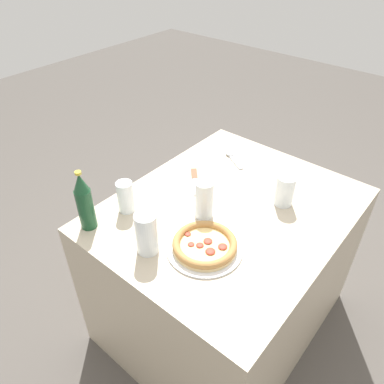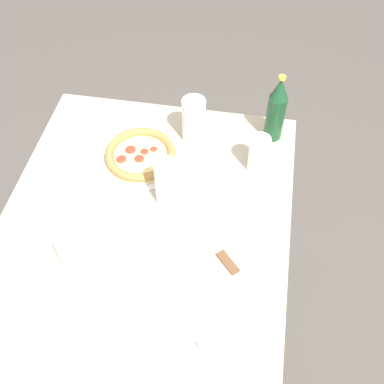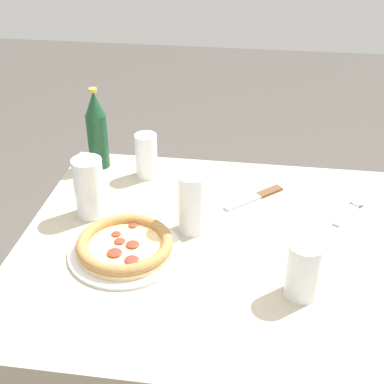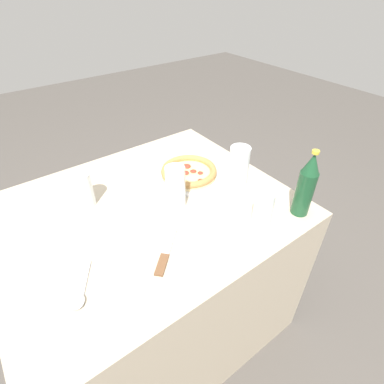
{
  "view_description": "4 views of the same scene",
  "coord_description": "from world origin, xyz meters",
  "px_view_note": "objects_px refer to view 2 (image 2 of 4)",
  "views": [
    {
      "loc": [
        0.96,
        0.61,
        1.65
      ],
      "look_at": [
        0.1,
        -0.11,
        0.79
      ],
      "focal_mm": 35.0,
      "sensor_mm": 36.0,
      "label": 1
    },
    {
      "loc": [
        -0.75,
        -0.27,
        1.84
      ],
      "look_at": [
        0.09,
        -0.12,
        0.77
      ],
      "focal_mm": 45.0,
      "sensor_mm": 36.0,
      "label": 2
    },
    {
      "loc": [
        -0.05,
        1.01,
        1.48
      ],
      "look_at": [
        0.1,
        -0.08,
        0.8
      ],
      "focal_mm": 50.0,
      "sensor_mm": 36.0,
      "label": 3
    },
    {
      "loc": [
        -0.35,
        -0.74,
        1.4
      ],
      "look_at": [
        0.15,
        -0.08,
        0.76
      ],
      "focal_mm": 28.0,
      "sensor_mm": 36.0,
      "label": 4
    }
  ],
  "objects_px": {
    "spoon": "(197,338)",
    "glass_mango_juice": "(194,122)",
    "pizza_margherita": "(141,156)",
    "glass_iced_tea": "(167,184)",
    "knife": "(217,250)",
    "glass_orange_juice": "(73,254)",
    "glass_cola": "(258,156)",
    "beer_bottle": "(277,109)"
  },
  "relations": [
    {
      "from": "spoon",
      "to": "glass_mango_juice",
      "type": "bearing_deg",
      "value": 10.3
    },
    {
      "from": "pizza_margherita",
      "to": "glass_iced_tea",
      "type": "xyz_separation_m",
      "value": [
        -0.14,
        -0.11,
        0.05
      ]
    },
    {
      "from": "pizza_margherita",
      "to": "knife",
      "type": "bearing_deg",
      "value": -135.75
    },
    {
      "from": "glass_orange_juice",
      "to": "knife",
      "type": "xyz_separation_m",
      "value": [
        0.11,
        -0.36,
        -0.05
      ]
    },
    {
      "from": "glass_orange_juice",
      "to": "knife",
      "type": "bearing_deg",
      "value": -73.61
    },
    {
      "from": "pizza_margherita",
      "to": "glass_cola",
      "type": "distance_m",
      "value": 0.37
    },
    {
      "from": "pizza_margherita",
      "to": "glass_mango_juice",
      "type": "xyz_separation_m",
      "value": [
        0.13,
        -0.15,
        0.05
      ]
    },
    {
      "from": "pizza_margherita",
      "to": "glass_iced_tea",
      "type": "relative_size",
      "value": 1.71
    },
    {
      "from": "beer_bottle",
      "to": "knife",
      "type": "distance_m",
      "value": 0.5
    },
    {
      "from": "beer_bottle",
      "to": "knife",
      "type": "relative_size",
      "value": 1.56
    },
    {
      "from": "glass_mango_juice",
      "to": "beer_bottle",
      "type": "bearing_deg",
      "value": -78.17
    },
    {
      "from": "glass_iced_tea",
      "to": "knife",
      "type": "relative_size",
      "value": 0.99
    },
    {
      "from": "glass_iced_tea",
      "to": "spoon",
      "type": "bearing_deg",
      "value": -159.04
    },
    {
      "from": "glass_cola",
      "to": "beer_bottle",
      "type": "distance_m",
      "value": 0.17
    },
    {
      "from": "glass_iced_tea",
      "to": "spoon",
      "type": "distance_m",
      "value": 0.44
    },
    {
      "from": "glass_cola",
      "to": "glass_orange_juice",
      "type": "xyz_separation_m",
      "value": [
        -0.42,
        0.44,
        -0.0
      ]
    },
    {
      "from": "pizza_margherita",
      "to": "glass_iced_tea",
      "type": "bearing_deg",
      "value": -140.7
    },
    {
      "from": "glass_mango_juice",
      "to": "spoon",
      "type": "height_order",
      "value": "glass_mango_juice"
    },
    {
      "from": "glass_orange_juice",
      "to": "knife",
      "type": "height_order",
      "value": "glass_orange_juice"
    },
    {
      "from": "pizza_margherita",
      "to": "knife",
      "type": "xyz_separation_m",
      "value": [
        -0.29,
        -0.28,
        -0.02
      ]
    },
    {
      "from": "beer_bottle",
      "to": "glass_cola",
      "type": "bearing_deg",
      "value": 165.98
    },
    {
      "from": "glass_orange_juice",
      "to": "beer_bottle",
      "type": "bearing_deg",
      "value": -39.89
    },
    {
      "from": "glass_cola",
      "to": "knife",
      "type": "relative_size",
      "value": 0.83
    },
    {
      "from": "glass_iced_tea",
      "to": "glass_orange_juice",
      "type": "bearing_deg",
      "value": 142.99
    },
    {
      "from": "glass_iced_tea",
      "to": "pizza_margherita",
      "type": "bearing_deg",
      "value": 39.3
    },
    {
      "from": "pizza_margherita",
      "to": "glass_cola",
      "type": "relative_size",
      "value": 2.05
    },
    {
      "from": "glass_orange_juice",
      "to": "glass_iced_tea",
      "type": "bearing_deg",
      "value": -37.01
    },
    {
      "from": "glass_mango_juice",
      "to": "glass_orange_juice",
      "type": "relative_size",
      "value": 1.24
    },
    {
      "from": "glass_mango_juice",
      "to": "glass_orange_juice",
      "type": "xyz_separation_m",
      "value": [
        -0.52,
        0.23,
        -0.01
      ]
    },
    {
      "from": "glass_iced_tea",
      "to": "beer_bottle",
      "type": "bearing_deg",
      "value": -42.06
    },
    {
      "from": "knife",
      "to": "spoon",
      "type": "bearing_deg",
      "value": 176.98
    },
    {
      "from": "pizza_margherita",
      "to": "glass_orange_juice",
      "type": "bearing_deg",
      "value": 168.51
    },
    {
      "from": "glass_iced_tea",
      "to": "glass_orange_juice",
      "type": "height_order",
      "value": "glass_iced_tea"
    },
    {
      "from": "glass_mango_juice",
      "to": "glass_iced_tea",
      "type": "xyz_separation_m",
      "value": [
        -0.27,
        0.03,
        -0.0
      ]
    },
    {
      "from": "pizza_margherita",
      "to": "beer_bottle",
      "type": "height_order",
      "value": "beer_bottle"
    },
    {
      "from": "pizza_margherita",
      "to": "glass_cola",
      "type": "xyz_separation_m",
      "value": [
        0.03,
        -0.36,
        0.04
      ]
    },
    {
      "from": "glass_iced_tea",
      "to": "spoon",
      "type": "xyz_separation_m",
      "value": [
        -0.41,
        -0.16,
        -0.06
      ]
    },
    {
      "from": "knife",
      "to": "beer_bottle",
      "type": "bearing_deg",
      "value": -14.09
    },
    {
      "from": "glass_orange_juice",
      "to": "spoon",
      "type": "bearing_deg",
      "value": -112.92
    },
    {
      "from": "beer_bottle",
      "to": "knife",
      "type": "bearing_deg",
      "value": 165.91
    },
    {
      "from": "pizza_margherita",
      "to": "spoon",
      "type": "bearing_deg",
      "value": -153.71
    },
    {
      "from": "glass_orange_juice",
      "to": "spoon",
      "type": "relative_size",
      "value": 0.86
    }
  ]
}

